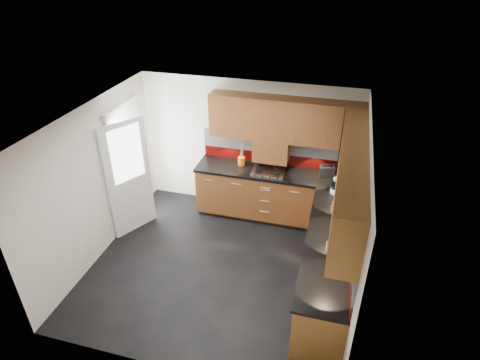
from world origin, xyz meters
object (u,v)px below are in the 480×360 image
(gas_hob, at_px, (269,171))
(utensil_pot, at_px, (242,160))
(food_processor, at_px, (336,186))
(toaster, at_px, (327,171))

(gas_hob, xyz_separation_m, utensil_pot, (-0.51, 0.12, 0.08))
(utensil_pot, distance_m, food_processor, 1.73)
(utensil_pot, height_order, food_processor, utensil_pot)
(utensil_pot, relative_size, toaster, 1.62)
(toaster, xyz_separation_m, food_processor, (0.17, -0.52, 0.04))
(gas_hob, distance_m, food_processor, 1.21)
(toaster, distance_m, food_processor, 0.55)
(gas_hob, bearing_deg, food_processor, -18.86)
(gas_hob, height_order, toaster, toaster)
(gas_hob, distance_m, utensil_pot, 0.53)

